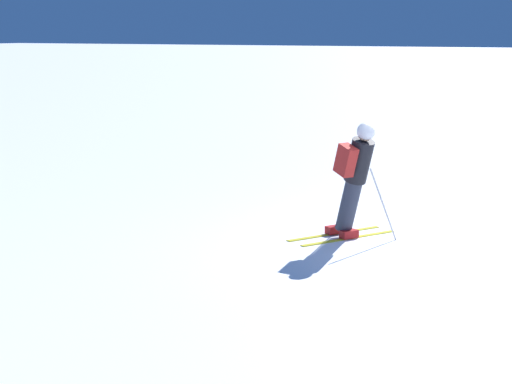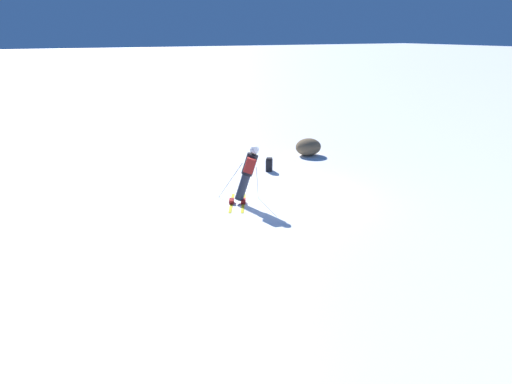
# 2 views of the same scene
# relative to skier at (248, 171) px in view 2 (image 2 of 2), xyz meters

# --- Properties ---
(ground_plane) EXTENTS (300.00, 300.00, 0.00)m
(ground_plane) POSITION_rel_skier_xyz_m (-1.13, -0.18, -1.03)
(ground_plane) COLOR white
(skier) EXTENTS (1.46, 1.77, 1.86)m
(skier) POSITION_rel_skier_xyz_m (0.00, 0.00, 0.00)
(skier) COLOR yellow
(skier) RESTS_ON ground
(spare_backpack) EXTENTS (0.36, 0.37, 0.50)m
(spare_backpack) POSITION_rel_skier_xyz_m (-2.42, -2.94, -0.78)
(spare_backpack) COLOR black
(spare_backpack) RESTS_ON ground
(exposed_boulder_1) EXTENTS (1.12, 0.95, 0.73)m
(exposed_boulder_1) POSITION_rel_skier_xyz_m (-5.10, -4.32, -0.67)
(exposed_boulder_1) COLOR brown
(exposed_boulder_1) RESTS_ON ground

